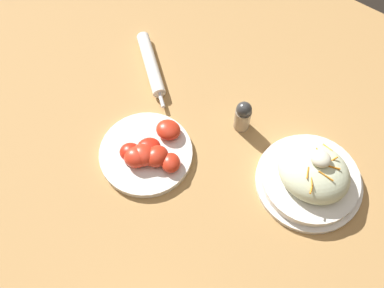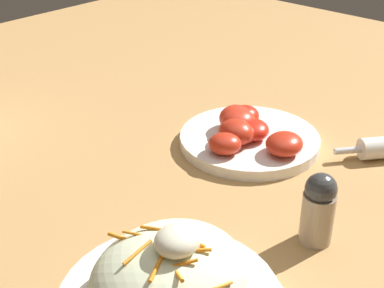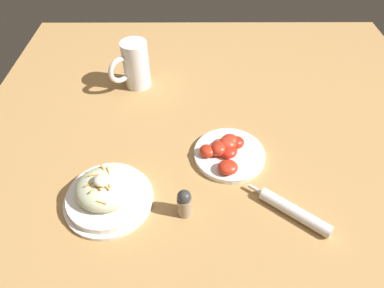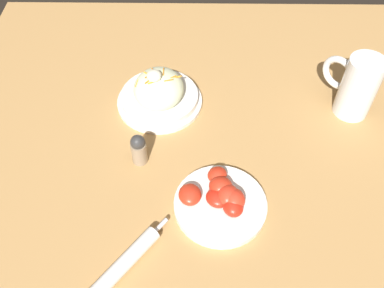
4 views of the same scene
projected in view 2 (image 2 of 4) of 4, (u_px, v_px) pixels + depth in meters
ground_plane at (201, 139)px, 0.76m from camera, size 1.43×1.43×0.00m
tomato_plate at (248, 135)px, 0.73m from camera, size 0.19×0.19×0.05m
salt_shaker at (318, 208)px, 0.55m from camera, size 0.03×0.03×0.08m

